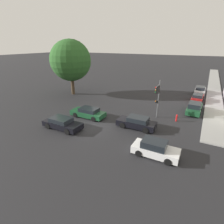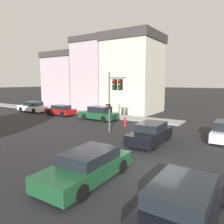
% 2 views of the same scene
% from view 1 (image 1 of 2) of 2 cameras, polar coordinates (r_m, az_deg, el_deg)
% --- Properties ---
extents(ground_plane, '(300.00, 300.00, 0.00)m').
position_cam_1_polar(ground_plane, '(21.34, -6.39, -4.84)').
color(ground_plane, black).
extents(sidewalk_strip, '(2.61, 60.00, 0.14)m').
position_cam_1_polar(sidewalk_strip, '(48.80, 30.37, 7.53)').
color(sidewalk_strip, gray).
rests_on(sidewalk_strip, ground_plane).
extents(street_tree, '(7.57, 7.57, 10.25)m').
position_cam_1_polar(street_tree, '(34.70, -13.36, 16.04)').
color(street_tree, '#423323').
rests_on(street_tree, ground_plane).
extents(traffic_signal, '(0.58, 1.77, 5.09)m').
position_cam_1_polar(traffic_signal, '(23.10, 14.70, 5.90)').
color(traffic_signal, '#515456').
rests_on(traffic_signal, ground_plane).
extents(crossing_car_0, '(4.11, 1.87, 1.47)m').
position_cam_1_polar(crossing_car_0, '(16.32, 13.91, -11.59)').
color(crossing_car_0, silver).
rests_on(crossing_car_0, ground_plane).
extents(crossing_car_1, '(4.80, 2.03, 1.33)m').
position_cam_1_polar(crossing_car_1, '(21.41, -15.94, -3.57)').
color(crossing_car_1, black).
rests_on(crossing_car_1, ground_plane).
extents(crossing_car_2, '(4.61, 1.98, 1.41)m').
position_cam_1_polar(crossing_car_2, '(20.92, 8.06, -3.42)').
color(crossing_car_2, black).
rests_on(crossing_car_2, ground_plane).
extents(crossing_car_3, '(4.80, 2.08, 1.31)m').
position_cam_1_polar(crossing_car_3, '(24.00, -7.77, -0.19)').
color(crossing_car_3, '#194728').
rests_on(crossing_car_3, ground_plane).
extents(parked_car_0, '(2.04, 4.48, 1.52)m').
position_cam_1_polar(parked_car_0, '(27.92, 25.32, 1.19)').
color(parked_car_0, '#194728').
rests_on(parked_car_0, ground_plane).
extents(parked_car_1, '(1.94, 4.21, 1.30)m').
position_cam_1_polar(parked_car_1, '(33.79, 26.15, 4.20)').
color(parked_car_1, maroon).
rests_on(parked_car_1, ground_plane).
extents(parked_car_2, '(2.01, 4.56, 1.48)m').
position_cam_1_polar(parked_car_2, '(39.24, 26.83, 6.35)').
color(parked_car_2, silver).
rests_on(parked_car_2, ground_plane).
extents(fire_hydrant, '(0.22, 0.22, 0.92)m').
position_cam_1_polar(fire_hydrant, '(24.01, 20.33, -1.74)').
color(fire_hydrant, red).
rests_on(fire_hydrant, ground_plane).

